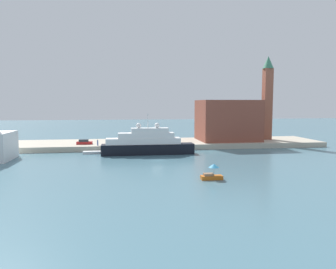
{
  "coord_description": "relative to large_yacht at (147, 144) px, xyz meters",
  "views": [
    {
      "loc": [
        -8.22,
        -75.96,
        13.6
      ],
      "look_at": [
        3.39,
        6.0,
        5.63
      ],
      "focal_mm": 34.47,
      "sensor_mm": 36.0,
      "label": 1
    }
  ],
  "objects": [
    {
      "name": "large_yacht",
      "position": [
        0.0,
        0.0,
        0.0
      ],
      "size": [
        24.65,
        4.0,
        10.91
      ],
      "color": "black",
      "rests_on": "ground"
    },
    {
      "name": "mooring_bollard",
      "position": [
        -1.83,
        7.53,
        -0.98
      ],
      "size": [
        0.46,
        0.46,
        0.68
      ],
      "primitive_type": "cylinder",
      "color": "black",
      "rests_on": "quay_dock"
    },
    {
      "name": "person_figure",
      "position": [
        -13.53,
        8.33,
        -0.48
      ],
      "size": [
        0.36,
        0.36,
        1.8
      ],
      "color": "#334C8C",
      "rests_on": "quay_dock"
    },
    {
      "name": "quay_dock",
      "position": [
        1.84,
        16.16,
        -2.1
      ],
      "size": [
        110.0,
        19.51,
        1.56
      ],
      "primitive_type": "cube",
      "color": "#B7AD99",
      "rests_on": "ground"
    },
    {
      "name": "harbor_building",
      "position": [
        27.79,
        16.27,
        5.26
      ],
      "size": [
        18.76,
        15.14,
        13.15
      ],
      "primitive_type": "cube",
      "color": "brown",
      "rests_on": "quay_dock"
    },
    {
      "name": "ground",
      "position": [
        1.84,
        -9.6,
        -2.87
      ],
      "size": [
        400.0,
        400.0,
        0.0
      ],
      "primitive_type": "plane",
      "color": "slate"
    },
    {
      "name": "small_motorboat",
      "position": [
        9.42,
        -30.34,
        -1.76
      ],
      "size": [
        3.88,
        1.92,
        2.84
      ],
      "color": "#C66019",
      "rests_on": "ground"
    },
    {
      "name": "work_barge",
      "position": [
        -14.45,
        3.2,
        -2.53
      ],
      "size": [
        5.35,
        1.73,
        0.68
      ],
      "primitive_type": "cube",
      "color": "silver",
      "rests_on": "ground"
    },
    {
      "name": "bell_tower",
      "position": [
        41.81,
        17.27,
        13.61
      ],
      "size": [
        3.59,
        3.59,
        27.69
      ],
      "color": "#93513D",
      "rests_on": "quay_dock"
    },
    {
      "name": "parked_car",
      "position": [
        -17.68,
        11.88,
        -0.7
      ],
      "size": [
        4.59,
        1.79,
        1.44
      ],
      "color": "#B21E1E",
      "rests_on": "quay_dock"
    }
  ]
}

